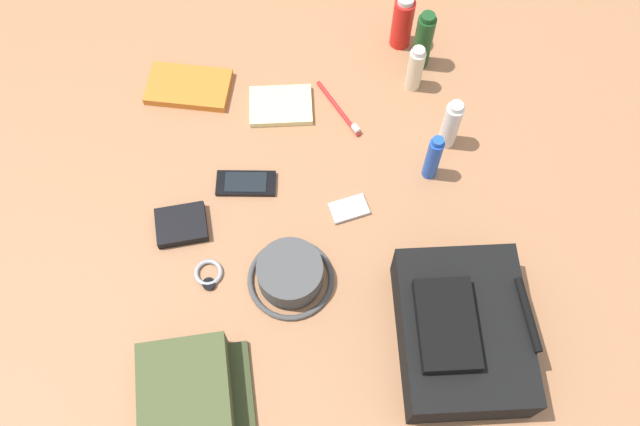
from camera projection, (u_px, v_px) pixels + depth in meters
ground_plane at (320, 223)px, 1.51m from camera, size 2.64×2.02×0.02m
backpack at (461, 332)px, 1.32m from camera, size 0.34×0.27×0.14m
toiletry_pouch at (189, 405)px, 1.28m from camera, size 0.25×0.22×0.08m
bucket_hat at (290, 275)px, 1.41m from camera, size 0.19×0.19×0.07m
sunscreen_spray at (402, 22)px, 1.65m from camera, size 0.05×0.05×0.16m
shampoo_bottle at (423, 41)px, 1.62m from camera, size 0.04×0.04×0.17m
lotion_bottle at (415, 69)px, 1.60m from camera, size 0.04×0.04×0.13m
toothpaste_tube at (451, 125)px, 1.52m from camera, size 0.04×0.04×0.15m
deodorant_spray at (433, 158)px, 1.49m from camera, size 0.03×0.03×0.14m
paperback_novel at (189, 87)px, 1.65m from camera, size 0.17×0.22×0.02m
cell_phone at (246, 183)px, 1.53m from camera, size 0.08×0.14×0.01m
media_player at (349, 209)px, 1.50m from camera, size 0.07×0.09×0.01m
wristwatch at (208, 274)px, 1.43m from camera, size 0.07×0.06×0.01m
toothbrush at (340, 111)px, 1.62m from camera, size 0.17×0.08×0.02m
wallet at (181, 225)px, 1.48m from camera, size 0.10×0.11×0.02m
notepad at (281, 106)px, 1.62m from camera, size 0.12×0.16×0.02m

